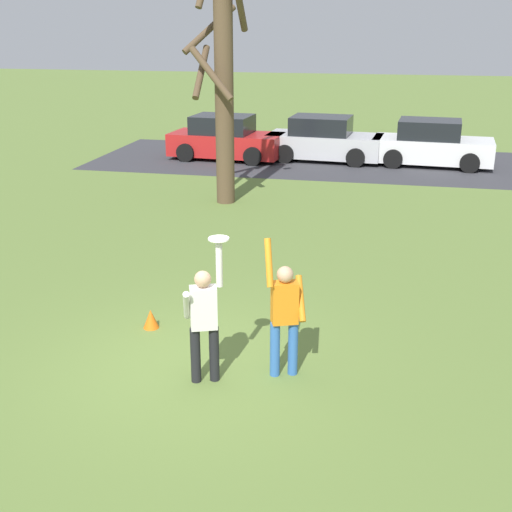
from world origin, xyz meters
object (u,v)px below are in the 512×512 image
at_px(person_catcher, 204,317).
at_px(person_defender, 285,312).
at_px(frisbee_disc, 219,239).
at_px(parked_car_silver, 324,140).
at_px(bare_tree_tall, 222,87).
at_px(parked_car_white, 432,145).
at_px(field_cone_orange, 151,319).
at_px(parked_car_red, 226,139).

xyz_separation_m(person_catcher, person_defender, (1.05, 0.40, -0.00)).
distance_m(frisbee_disc, parked_car_silver, 16.08).
relative_size(parked_car_silver, bare_tree_tall, 0.61).
relative_size(person_catcher, bare_tree_tall, 0.30).
relative_size(person_defender, parked_car_white, 0.48).
bearing_deg(frisbee_disc, field_cone_orange, 138.69).
distance_m(person_defender, parked_car_silver, 15.75).
height_order(frisbee_disc, parked_car_red, frisbee_disc).
xyz_separation_m(person_defender, bare_tree_tall, (-3.24, 9.16, 2.16)).
bearing_deg(bare_tree_tall, person_catcher, -77.10).
bearing_deg(frisbee_disc, parked_car_white, 77.61).
bearing_deg(person_defender, parked_car_silver, -106.41).
xyz_separation_m(person_catcher, parked_car_white, (3.70, 15.96, -0.25)).
height_order(parked_car_red, field_cone_orange, parked_car_red).
distance_m(person_defender, frisbee_disc, 1.43).
height_order(person_catcher, parked_car_white, person_catcher).
relative_size(person_defender, bare_tree_tall, 0.29).
xyz_separation_m(person_catcher, field_cone_orange, (-1.35, 1.45, -0.82)).
bearing_deg(field_cone_orange, parked_car_red, 99.38).
relative_size(person_catcher, person_defender, 1.02).
distance_m(parked_car_silver, bare_tree_tall, 7.27).
relative_size(person_defender, parked_car_red, 0.48).
bearing_deg(person_catcher, parked_car_red, 82.63).
bearing_deg(parked_car_silver, parked_car_red, -167.92).
bearing_deg(parked_car_white, parked_car_red, -173.00).
distance_m(frisbee_disc, bare_tree_tall, 9.84).
bearing_deg(parked_car_silver, bare_tree_tall, -103.31).
xyz_separation_m(person_defender, frisbee_disc, (-0.84, -0.32, 1.11)).
bearing_deg(parked_car_silver, field_cone_orange, -90.54).
distance_m(parked_car_red, field_cone_orange, 14.36).
relative_size(person_defender, frisbee_disc, 7.32).
relative_size(frisbee_disc, parked_car_red, 0.07).
bearing_deg(parked_car_red, parked_car_silver, 12.08).
bearing_deg(bare_tree_tall, frisbee_disc, -75.80).
xyz_separation_m(person_catcher, parked_car_silver, (-0.12, 16.10, -0.25)).
bearing_deg(parked_car_red, parked_car_white, 7.00).
xyz_separation_m(parked_car_red, parked_car_silver, (3.57, 0.49, 0.00)).
xyz_separation_m(person_defender, parked_car_red, (-4.74, 15.21, -0.25)).
distance_m(parked_car_silver, field_cone_orange, 14.71).
distance_m(person_defender, field_cone_orange, 2.75).
height_order(person_defender, parked_car_white, person_defender).
bearing_deg(field_cone_orange, bare_tree_tall, 95.91).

